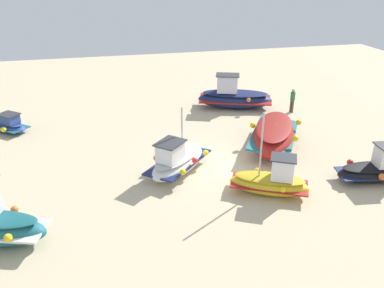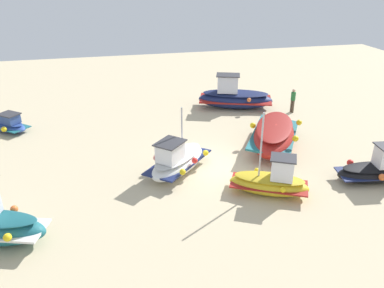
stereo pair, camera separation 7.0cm
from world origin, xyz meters
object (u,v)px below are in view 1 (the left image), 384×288
object	(u,v)px
fishing_boat_2	(177,160)
fishing_boat_5	(234,97)
fishing_boat_1	(376,169)
fishing_boat_4	(271,181)
fishing_boat_0	(6,125)
fishing_boat_6	(274,135)
person_walking	(292,99)

from	to	relation	value
fishing_boat_2	fishing_boat_5	distance (m)	10.43
fishing_boat_1	fishing_boat_2	size ratio (longest dim) A/B	0.90
fishing_boat_4	fishing_boat_0	bearing A→B (deg)	167.99
fishing_boat_4	fishing_boat_5	size ratio (longest dim) A/B	0.69
fishing_boat_0	fishing_boat_6	bearing A→B (deg)	18.34
fishing_boat_2	person_walking	xyz separation A→B (m)	(-9.57, -6.68, 0.36)
fishing_boat_1	fishing_boat_6	size ratio (longest dim) A/B	0.63
fishing_boat_4	person_walking	world-z (taller)	fishing_boat_4
fishing_boat_1	fishing_boat_6	distance (m)	5.65
fishing_boat_5	fishing_boat_2	bearing A→B (deg)	74.42
fishing_boat_6	fishing_boat_5	bearing A→B (deg)	-148.62
fishing_boat_0	fishing_boat_4	xyz separation A→B (m)	(-13.20, 10.67, 0.18)
fishing_boat_0	fishing_boat_5	world-z (taller)	fishing_boat_0
fishing_boat_2	fishing_boat_6	world-z (taller)	fishing_boat_2
fishing_boat_0	fishing_boat_6	distance (m)	16.54
fishing_boat_6	person_walking	xyz separation A→B (m)	(-3.66, -5.08, 0.22)
fishing_boat_5	fishing_boat_6	xyz separation A→B (m)	(0.00, 6.97, -0.01)
fishing_boat_4	person_walking	distance (m)	11.28
fishing_boat_5	fishing_boat_0	bearing A→B (deg)	22.27
fishing_boat_4	fishing_boat_6	world-z (taller)	fishing_boat_4
fishing_boat_2	person_walking	world-z (taller)	fishing_boat_2
fishing_boat_5	fishing_boat_6	size ratio (longest dim) A/B	0.97
fishing_boat_1	fishing_boat_5	xyz separation A→B (m)	(3.20, -11.62, 0.18)
fishing_boat_2	fishing_boat_5	world-z (taller)	fishing_boat_2
fishing_boat_2	fishing_boat_5	bearing A→B (deg)	-171.25
fishing_boat_2	fishing_boat_4	size ratio (longest dim) A/B	1.05
fishing_boat_2	fishing_boat_5	xyz separation A→B (m)	(-5.92, -8.58, 0.15)
fishing_boat_0	fishing_boat_1	xyz separation A→B (m)	(-18.58, 10.74, 0.18)
fishing_boat_4	person_walking	xyz separation A→B (m)	(-5.83, -9.65, 0.38)
fishing_boat_1	person_walking	world-z (taller)	fishing_boat_1
person_walking	fishing_boat_2	bearing A→B (deg)	-171.03
fishing_boat_1	person_walking	bearing A→B (deg)	94.76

